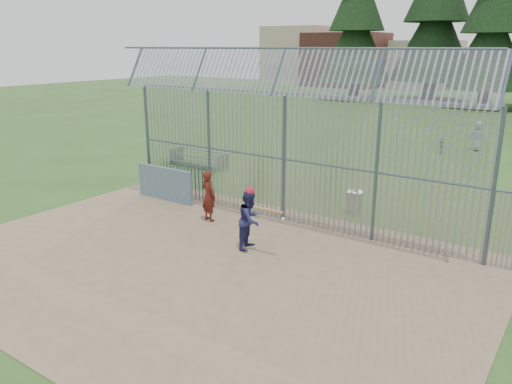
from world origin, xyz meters
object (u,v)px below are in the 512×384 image
Objects in this scene: dugout_wall at (165,184)px; batter at (250,220)px; onlooker at (209,196)px; bleacher at (199,157)px; trash_can at (355,202)px.

dugout_wall is 1.54× the size of batter.
onlooker is 0.54× the size of bleacher.
batter reaches higher than trash_can.
onlooker reaches higher than bleacher.
bleacher is (-8.71, 2.15, 0.03)m from trash_can.
batter is 2.61m from onlooker.
trash_can is (6.19, 2.55, -0.24)m from dugout_wall.
dugout_wall is at bearing -1.71° from onlooker.
dugout_wall is at bearing -157.63° from trash_can.
batter is 0.54× the size of bleacher.
trash_can is 8.98m from bleacher.
bleacher is at bearing -31.90° from onlooker.
batter is 1.00× the size of onlooker.
batter is at bearing 169.77° from onlooker.
trash_can is at bearing 22.37° from dugout_wall.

